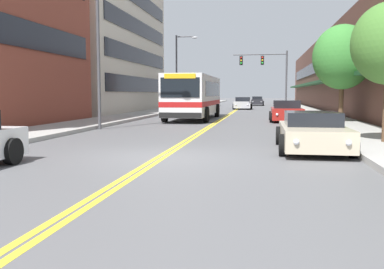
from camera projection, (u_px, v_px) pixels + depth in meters
ground_plane at (237, 109)px, 48.55m from camera, size 240.00×240.00×0.00m
sidewalk_left at (176, 108)px, 49.68m from camera, size 3.09×106.00×0.18m
sidewalk_right at (301, 109)px, 47.40m from camera, size 3.09×106.00×0.18m
centre_line at (237, 109)px, 48.55m from camera, size 0.34×106.00×0.01m
storefront_row_right at (357, 74)px, 46.10m from camera, size 9.10×68.00×7.79m
city_bus at (194, 95)px, 30.30m from camera, size 2.94×10.68×3.01m
car_dark_grey_parked_left_near at (191, 106)px, 43.05m from camera, size 2.05×4.59×1.22m
car_champagne_parked_right_foreground at (312, 132)px, 13.64m from camera, size 2.18×4.74×1.23m
car_red_parked_right_mid at (287, 112)px, 27.67m from camera, size 2.18×4.43×1.37m
car_silver_moving_lead at (243, 104)px, 49.07m from camera, size 2.12×4.25×1.39m
car_charcoal_moving_second at (257, 101)px, 64.01m from camera, size 1.97×4.32×1.35m
traffic_signal_mast at (268, 68)px, 43.93m from camera, size 5.53×0.38×6.15m
street_lamp_left_near at (104, 27)px, 21.14m from camera, size 2.56×0.28×8.55m
street_lamp_left_far at (180, 67)px, 40.56m from camera, size 2.11×0.28×7.28m
street_tree_right_mid at (342, 57)px, 24.65m from camera, size 3.39×3.39×5.59m
fire_hydrant at (328, 119)px, 20.56m from camera, size 0.28×0.20×0.80m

